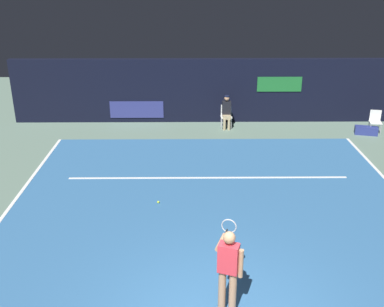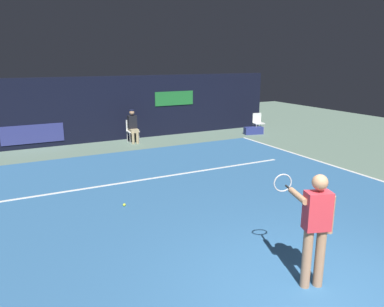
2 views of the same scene
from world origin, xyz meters
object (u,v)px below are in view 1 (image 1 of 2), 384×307
(tennis_player, at_px, (228,267))
(courtside_chair_near, at_px, (375,120))
(line_judge_on_chair, at_px, (227,112))
(tennis_ball, at_px, (158,202))
(equipment_bag, at_px, (366,130))

(tennis_player, bearing_deg, courtside_chair_near, 56.53)
(tennis_player, relative_size, line_judge_on_chair, 1.31)
(tennis_player, xyz_separation_m, tennis_ball, (-1.53, 4.19, -0.94))
(courtside_chair_near, height_order, equipment_bag, courtside_chair_near)
(tennis_player, height_order, line_judge_on_chair, tennis_player)
(courtside_chair_near, distance_m, equipment_bag, 0.56)
(line_judge_on_chair, relative_size, courtside_chair_near, 1.50)
(line_judge_on_chair, bearing_deg, courtside_chair_near, -6.04)
(tennis_player, bearing_deg, equipment_bag, 57.56)
(courtside_chair_near, distance_m, tennis_ball, 9.88)
(tennis_player, relative_size, courtside_chair_near, 1.97)
(courtside_chair_near, height_order, tennis_ball, courtside_chair_near)
(tennis_player, bearing_deg, line_judge_on_chair, 85.54)
(tennis_ball, distance_m, equipment_bag, 9.43)
(tennis_player, xyz_separation_m, courtside_chair_near, (6.53, 9.88, -0.49))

